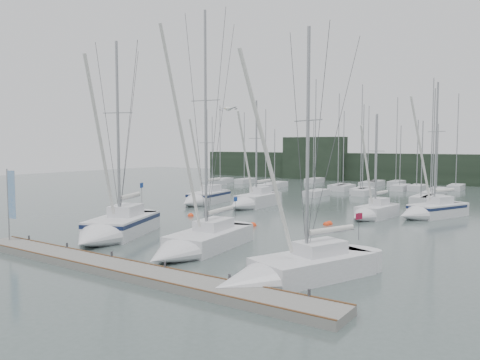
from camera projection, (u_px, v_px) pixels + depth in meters
name	position (u px, v px, depth m)	size (l,w,h in m)	color
ground	(187.00, 254.00, 28.07)	(160.00, 160.00, 0.00)	#485854
dock	(123.00, 269.00, 23.93)	(24.00, 2.00, 0.40)	slate
far_treeline	(427.00, 169.00, 78.98)	(90.00, 4.00, 5.00)	black
far_building_left	(314.00, 158.00, 88.44)	(12.00, 3.00, 8.00)	black
mast_forest	(370.00, 188.00, 66.31)	(57.86, 25.67, 14.81)	silver
sailboat_near_left	(111.00, 230.00, 32.53)	(6.53, 9.83, 14.96)	silver
sailboat_near_center	(192.00, 245.00, 28.18)	(4.01, 9.97, 15.85)	silver
sailboat_near_right	(284.00, 273.00, 22.16)	(5.88, 9.12, 13.14)	silver
sailboat_mid_a	(202.00, 199.00, 51.53)	(3.70, 8.20, 11.31)	silver
sailboat_mid_b	(251.00, 202.00, 48.91)	(2.91, 8.13, 12.06)	silver
sailboat_mid_c	(371.00, 213.00, 41.36)	(3.14, 6.51, 9.98)	silver
sailboat_mid_d	(427.00, 211.00, 42.00)	(5.43, 7.99, 12.98)	silver
buoy_a	(253.00, 226.00, 37.92)	(0.59, 0.59, 0.59)	#F83E16
buoy_b	(329.00, 224.00, 38.72)	(0.56, 0.56, 0.56)	#F83E16
buoy_c	(191.00, 216.00, 43.08)	(0.57, 0.57, 0.57)	#F83E16
dock_banner	(10.00, 198.00, 30.00)	(0.70, 0.19, 4.64)	#93969A
seagull	(228.00, 109.00, 24.50)	(1.11, 0.51, 0.22)	white
buoy_d	(326.00, 225.00, 38.32)	(0.53, 0.53, 0.53)	#F83E16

